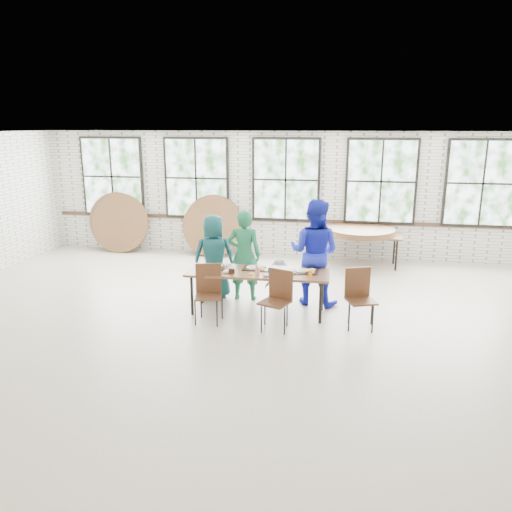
{
  "coord_description": "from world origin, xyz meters",
  "views": [
    {
      "loc": [
        1.39,
        -7.39,
        3.14
      ],
      "look_at": [
        0.0,
        0.4,
        1.05
      ],
      "focal_mm": 35.0,
      "sensor_mm": 36.0,
      "label": 1
    }
  ],
  "objects": [
    {
      "name": "chair_near_right",
      "position": [
        0.43,
        -0.04,
        0.56
      ],
      "size": [
        0.54,
        0.53,
        0.95
      ],
      "rotation": [
        0.0,
        0.0,
        -0.39
      ],
      "color": "#4F2E1A",
      "rests_on": "ground"
    },
    {
      "name": "round_tops_stacked",
      "position": [
        1.79,
        3.89,
        0.8
      ],
      "size": [
        1.5,
        1.5,
        0.13
      ],
      "color": "brown",
      "rests_on": "storage_table"
    },
    {
      "name": "chair_spare",
      "position": [
        1.69,
        0.28,
        0.56
      ],
      "size": [
        0.54,
        0.53,
        0.95
      ],
      "rotation": [
        0.0,
        0.0,
        0.37
      ],
      "color": "#4F2E1A",
      "rests_on": "ground"
    },
    {
      "name": "dining_table",
      "position": [
        0.0,
        0.57,
        0.69
      ],
      "size": [
        2.42,
        0.87,
        0.74
      ],
      "rotation": [
        0.0,
        0.0,
        0.03
      ],
      "color": "brown",
      "rests_on": "ground"
    },
    {
      "name": "storage_table",
      "position": [
        1.79,
        3.89,
        0.69
      ],
      "size": [
        1.83,
        0.82,
        0.74
      ],
      "rotation": [
        0.0,
        0.0,
        -0.04
      ],
      "color": "brown",
      "rests_on": "ground"
    },
    {
      "name": "adult_teal",
      "position": [
        -0.93,
        1.22,
        0.78
      ],
      "size": [
        0.88,
        0.71,
        1.56
      ],
      "primitive_type": "imported",
      "rotation": [
        0.0,
        0.0,
        3.46
      ],
      "color": "#175951",
      "rests_on": "ground"
    },
    {
      "name": "toddler",
      "position": [
        0.28,
        1.22,
        0.4
      ],
      "size": [
        0.58,
        0.44,
        0.79
      ],
      "primitive_type": "imported",
      "rotation": [
        0.0,
        0.0,
        3.46
      ],
      "color": "#171B47",
      "rests_on": "ground"
    },
    {
      "name": "adult_green",
      "position": [
        -0.36,
        1.22,
        0.84
      ],
      "size": [
        0.63,
        0.43,
        1.67
      ],
      "primitive_type": "imported",
      "rotation": [
        0.0,
        0.0,
        3.18
      ],
      "color": "#1C6943",
      "rests_on": "ground"
    },
    {
      "name": "tabletop_clutter",
      "position": [
        0.09,
        0.52,
        0.77
      ],
      "size": [
        2.04,
        0.63,
        0.11
      ],
      "color": "black",
      "rests_on": "dining_table"
    },
    {
      "name": "round_tops_leaning",
      "position": [
        -3.0,
        4.25,
        0.73
      ],
      "size": [
        4.03,
        0.45,
        1.49
      ],
      "color": "brown",
      "rests_on": "ground"
    },
    {
      "name": "room",
      "position": [
        0.0,
        4.44,
        1.83
      ],
      "size": [
        12.0,
        12.0,
        12.0
      ],
      "color": "beige",
      "rests_on": "ground"
    },
    {
      "name": "adult_blue",
      "position": [
        0.9,
        1.22,
        0.95
      ],
      "size": [
        1.07,
        0.93,
        1.9
      ],
      "primitive_type": "imported",
      "rotation": [
        0.0,
        0.0,
        2.89
      ],
      "color": "#1B27BE",
      "rests_on": "ground"
    },
    {
      "name": "chair_near_left",
      "position": [
        -0.73,
        0.08,
        0.56
      ],
      "size": [
        0.5,
        0.49,
        0.95
      ],
      "rotation": [
        0.0,
        0.0,
        0.24
      ],
      "color": "#4F2E1A",
      "rests_on": "ground"
    }
  ]
}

